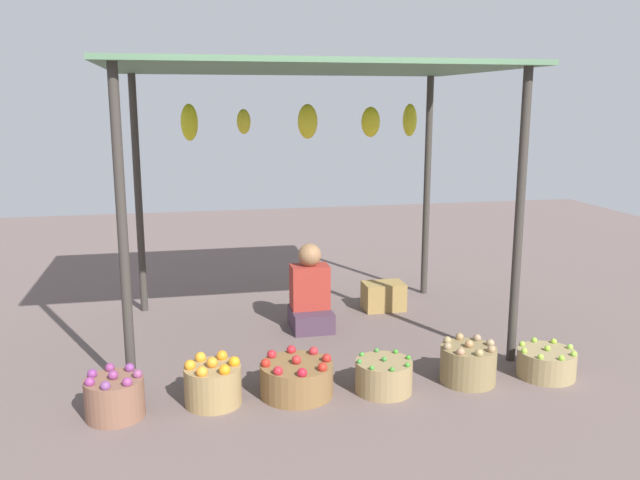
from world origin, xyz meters
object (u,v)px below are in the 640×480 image
Objects in this scene: basket_purple_onions at (115,397)px; basket_oranges at (213,384)px; basket_red_apples at (297,378)px; basket_potatoes at (468,364)px; wooden_crate_near_vendor at (383,296)px; basket_limes at (546,363)px; basket_green_chilies at (384,376)px; vendor_person at (310,296)px.

basket_oranges is at bearing 5.34° from basket_purple_onions.
basket_red_apples is (1.22, 0.08, -0.02)m from basket_purple_onions.
basket_oranges is 0.58m from basket_red_apples.
wooden_crate_near_vendor is at bearing 92.72° from basket_potatoes.
basket_purple_onions is 0.99× the size of basket_oranges.
basket_oranges reaches higher than basket_limes.
basket_potatoes reaches higher than basket_red_apples.
basket_green_chilies is 0.66m from basket_potatoes.
vendor_person is 1.48m from basket_green_chilies.
basket_limes is 1.08× the size of wooden_crate_near_vendor.
basket_oranges is 0.96× the size of basket_green_chilies.
vendor_person is at bearing 55.67° from basket_oranges.
basket_purple_onions is 0.94× the size of basket_potatoes.
basket_red_apples is (0.58, 0.02, -0.02)m from basket_oranges.
vendor_person is 1.52× the size of basket_red_apples.
basket_potatoes is at bearing 2.46° from basket_green_chilies.
basket_limes is (0.62, -0.03, -0.04)m from basket_potatoes.
vendor_person reaches higher than basket_limes.
basket_red_apples is 0.62m from basket_green_chilies.
basket_red_apples is at bearing -124.08° from wooden_crate_near_vendor.
basket_green_chilies is at bearing -2.54° from basket_oranges.
basket_green_chilies is (0.62, -0.07, -0.01)m from basket_red_apples.
basket_purple_onions is at bearing -179.20° from basket_potatoes.
basket_purple_onions is at bearing -174.66° from basket_oranges.
vendor_person reaches higher than basket_potatoes.
wooden_crate_near_vendor reaches higher than basket_limes.
vendor_person reaches higher than basket_green_chilies.
basket_limes is at bearing -2.60° from basket_potatoes.
basket_oranges is at bearing 177.46° from basket_green_chilies.
basket_green_chilies reaches higher than basket_limes.
vendor_person is 0.91m from wooden_crate_near_vendor.
basket_oranges is (0.64, 0.06, 0.01)m from basket_purple_onions.
basket_green_chilies is 1.02× the size of wooden_crate_near_vendor.
basket_oranges is 0.75× the size of basket_red_apples.
basket_red_apples reaches higher than basket_limes.
basket_red_apples reaches higher than wooden_crate_near_vendor.
vendor_person is at bearing 99.64° from basket_green_chilies.
basket_oranges reaches higher than wooden_crate_near_vendor.
basket_potatoes is 0.62m from basket_limes.
vendor_person is at bearing -155.01° from wooden_crate_near_vendor.
basket_purple_onions is 0.94× the size of basket_green_chilies.
basket_purple_onions is 0.89× the size of basket_limes.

